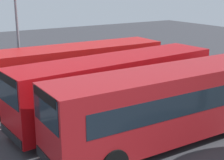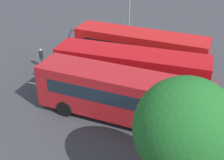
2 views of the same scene
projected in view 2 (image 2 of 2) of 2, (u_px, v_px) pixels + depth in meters
name	position (u px, v px, depth m)	size (l,w,h in m)	color
ground_plane	(127.00, 90.00, 22.01)	(71.70, 71.70, 0.00)	#38383D
bus_far_left	(140.00, 49.00, 24.18)	(10.65, 2.71, 3.12)	red
bus_center_left	(131.00, 70.00, 20.99)	(10.75, 3.13, 3.12)	#B70C11
bus_center_right	(121.00, 94.00, 18.24)	(10.64, 2.67, 3.12)	#AD191E
pedestrian	(41.00, 56.00, 24.77)	(0.45, 0.45, 1.65)	#232833
street_lamp	(129.00, 2.00, 25.63)	(0.99, 2.52, 8.09)	gray
depot_tree	(186.00, 130.00, 11.84)	(4.26, 3.83, 6.17)	#4C3823
lane_stripe_outer_left	(135.00, 79.00, 23.41)	(14.90, 0.12, 0.01)	silver
lane_stripe_inner_left	(119.00, 102.00, 20.61)	(14.90, 0.12, 0.01)	silver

